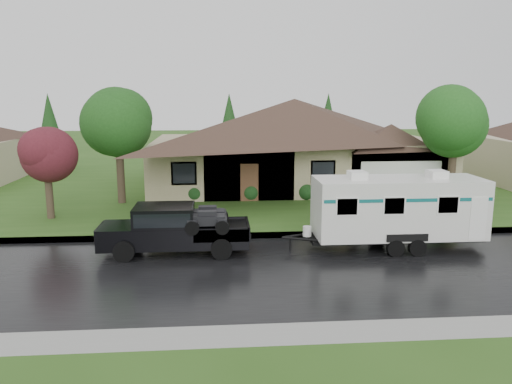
{
  "coord_description": "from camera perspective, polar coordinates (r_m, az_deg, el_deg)",
  "views": [
    {
      "loc": [
        -2.99,
        -18.24,
        5.95
      ],
      "look_at": [
        -1.41,
        2.0,
        2.01
      ],
      "focal_mm": 35.0,
      "sensor_mm": 36.0,
      "label": 1
    }
  ],
  "objects": [
    {
      "name": "lawn",
      "position": [
        33.89,
        0.68,
        0.98
      ],
      "size": [
        140.0,
        26.0,
        0.15
      ],
      "primitive_type": "cube",
      "color": "#2E531A",
      "rests_on": "ground"
    },
    {
      "name": "house_main",
      "position": [
        32.59,
        4.93,
        6.78
      ],
      "size": [
        19.44,
        10.8,
        6.9
      ],
      "color": "#9A8B68",
      "rests_on": "lawn"
    },
    {
      "name": "tree_left_green",
      "position": [
        27.88,
        -15.49,
        7.53
      ],
      "size": [
        3.76,
        3.76,
        6.22
      ],
      "color": "#382B1E",
      "rests_on": "lawn"
    },
    {
      "name": "pickup_truck",
      "position": [
        19.31,
        -9.58,
        -4.04
      ],
      "size": [
        5.59,
        2.12,
        1.86
      ],
      "color": "black",
      "rests_on": "ground"
    },
    {
      "name": "curb",
      "position": [
        21.52,
        3.72,
        -4.89
      ],
      "size": [
        140.0,
        0.5,
        0.15
      ],
      "primitive_type": "cube",
      "color": "gray",
      "rests_on": "ground"
    },
    {
      "name": "road",
      "position": [
        17.55,
        5.69,
        -8.89
      ],
      "size": [
        140.0,
        8.0,
        0.01
      ],
      "primitive_type": "cube",
      "color": "black",
      "rests_on": "ground"
    },
    {
      "name": "tree_red",
      "position": [
        25.46,
        -22.87,
        4.13
      ],
      "size": [
        2.75,
        2.75,
        4.55
      ],
      "color": "#382B1E",
      "rests_on": "lawn"
    },
    {
      "name": "travel_trailer",
      "position": [
        20.33,
        15.9,
        -1.7
      ],
      "size": [
        6.89,
        2.42,
        3.09
      ],
      "color": "silver",
      "rests_on": "ground"
    },
    {
      "name": "tree_right_green",
      "position": [
        29.26,
        21.82,
        7.39
      ],
      "size": [
        3.81,
        3.81,
        6.3
      ],
      "color": "#382B1E",
      "rests_on": "lawn"
    },
    {
      "name": "shrub_row",
      "position": [
        28.49,
        5.72,
        0.19
      ],
      "size": [
        13.6,
        1.0,
        1.0
      ],
      "color": "#143814",
      "rests_on": "lawn"
    },
    {
      "name": "ground",
      "position": [
        19.42,
        4.66,
        -6.91
      ],
      "size": [
        140.0,
        140.0,
        0.0
      ],
      "primitive_type": "plane",
      "color": "#2E531A",
      "rests_on": "ground"
    }
  ]
}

